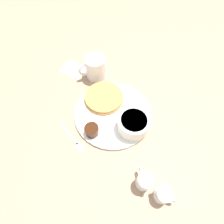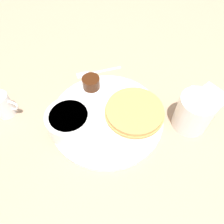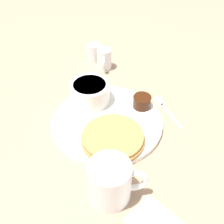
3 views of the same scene
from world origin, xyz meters
name	(u,v)px [view 1 (image 1 of 3)]	position (x,y,z in m)	size (l,w,h in m)	color
ground_plane	(113,114)	(0.00, 0.00, 0.00)	(4.00, 4.00, 0.00)	#9E7F66
plate	(113,113)	(0.00, 0.00, 0.01)	(0.28, 0.28, 0.01)	white
pancake_stack	(104,98)	(-0.06, 0.04, 0.02)	(0.15, 0.15, 0.02)	#B78447
bowl	(133,123)	(0.09, -0.02, 0.04)	(0.10, 0.10, 0.05)	white
syrup_cup	(92,130)	(-0.03, -0.10, 0.03)	(0.05, 0.05, 0.03)	#38190A
butter_ramekin	(133,131)	(0.09, -0.04, 0.03)	(0.05, 0.05, 0.04)	white
coffee_mug	(95,68)	(-0.15, 0.14, 0.05)	(0.10, 0.10, 0.09)	white
creamer_pitcher_near	(144,181)	(0.18, -0.17, 0.03)	(0.05, 0.06, 0.07)	white
creamer_pitcher_far	(163,195)	(0.24, -0.18, 0.03)	(0.06, 0.04, 0.06)	white
fork	(74,140)	(-0.07, -0.15, 0.00)	(0.13, 0.07, 0.00)	silver
napkin	(74,69)	(-0.25, 0.12, 0.00)	(0.10, 0.08, 0.00)	white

